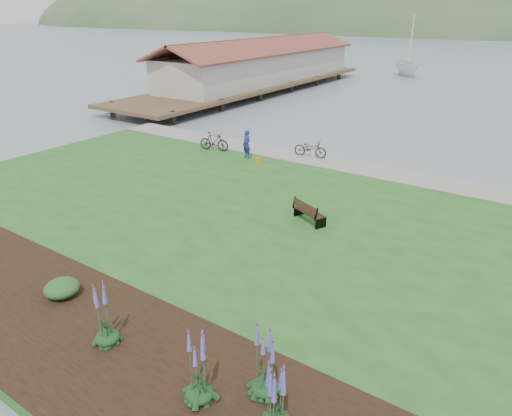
{
  "coord_description": "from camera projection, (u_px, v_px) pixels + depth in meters",
  "views": [
    {
      "loc": [
        8.16,
        -15.13,
        8.06
      ],
      "look_at": [
        -0.55,
        -2.27,
        1.3
      ],
      "focal_mm": 32.0,
      "sensor_mm": 36.0,
      "label": 1
    }
  ],
  "objects": [
    {
      "name": "bicycle_b",
      "position": [
        214.0,
        141.0,
        26.87
      ],
      "size": [
        0.93,
        1.88,
        1.09
      ],
      "primitive_type": "imported",
      "rotation": [
        0.0,
        0.0,
        1.81
      ],
      "color": "black",
      "rests_on": "lawn"
    },
    {
      "name": "echium_5",
      "position": [
        266.0,
        364.0,
        9.56
      ],
      "size": [
        0.62,
        0.62,
        1.97
      ],
      "color": "#133618",
      "rests_on": "garden_bed"
    },
    {
      "name": "person",
      "position": [
        247.0,
        142.0,
        25.29
      ],
      "size": [
        0.8,
        0.67,
        1.87
      ],
      "primitive_type": "imported",
      "rotation": [
        0.0,
        0.0,
        -0.34
      ],
      "color": "navy",
      "rests_on": "lawn"
    },
    {
      "name": "pier_pavilion",
      "position": [
        261.0,
        65.0,
        49.02
      ],
      "size": [
        8.0,
        36.0,
        5.4
      ],
      "color": "#4C3826",
      "rests_on": "ground"
    },
    {
      "name": "lawn",
      "position": [
        272.0,
        235.0,
        17.3
      ],
      "size": [
        34.0,
        20.0,
        0.4
      ],
      "primitive_type": "cube",
      "color": "#22561E",
      "rests_on": "ground"
    },
    {
      "name": "sailboat",
      "position": [
        407.0,
        77.0,
        60.03
      ],
      "size": [
        13.02,
        13.03,
        24.07
      ],
      "primitive_type": "imported",
      "rotation": [
        0.0,
        0.0,
        0.75
      ],
      "color": "silver",
      "rests_on": "ground"
    },
    {
      "name": "echium_4",
      "position": [
        104.0,
        314.0,
        11.03
      ],
      "size": [
        0.62,
        0.62,
        2.1
      ],
      "color": "#133618",
      "rests_on": "garden_bed"
    },
    {
      "name": "echium_0",
      "position": [
        198.0,
        369.0,
        9.4
      ],
      "size": [
        0.62,
        0.62,
        2.02
      ],
      "color": "#133618",
      "rests_on": "garden_bed"
    },
    {
      "name": "pannier",
      "position": [
        258.0,
        160.0,
        24.79
      ],
      "size": [
        0.27,
        0.32,
        0.3
      ],
      "primitive_type": "cube",
      "rotation": [
        0.0,
        0.0,
        -0.38
      ],
      "color": "orange",
      "rests_on": "lawn"
    },
    {
      "name": "garden_bed",
      "position": [
        196.0,
        399.0,
        9.75
      ],
      "size": [
        24.0,
        4.4,
        0.04
      ],
      "primitive_type": "cube",
      "color": "black",
      "rests_on": "lawn"
    },
    {
      "name": "ground",
      "position": [
        298.0,
        222.0,
        18.9
      ],
      "size": [
        600.0,
        600.0,
        0.0
      ],
      "primitive_type": "plane",
      "color": "slate",
      "rests_on": "ground"
    },
    {
      "name": "shrub_0",
      "position": [
        62.0,
        288.0,
        13.16
      ],
      "size": [
        0.99,
        0.99,
        0.5
      ],
      "primitive_type": "ellipsoid",
      "color": "#1E4C21",
      "rests_on": "garden_bed"
    },
    {
      "name": "bicycle_a",
      "position": [
        310.0,
        148.0,
        25.68
      ],
      "size": [
        0.9,
        1.97,
        1.0
      ],
      "primitive_type": "imported",
      "rotation": [
        0.0,
        0.0,
        1.7
      ],
      "color": "black",
      "rests_on": "lawn"
    },
    {
      "name": "park_bench",
      "position": [
        308.0,
        211.0,
        17.76
      ],
      "size": [
        1.56,
        1.13,
        0.9
      ],
      "rotation": [
        0.0,
        0.0,
        -0.43
      ],
      "color": "black",
      "rests_on": "lawn"
    },
    {
      "name": "shoreline_path",
      "position": [
        362.0,
        168.0,
        23.97
      ],
      "size": [
        34.0,
        2.2,
        0.03
      ],
      "primitive_type": "cube",
      "color": "gray",
      "rests_on": "lawn"
    },
    {
      "name": "echium_1",
      "position": [
        277.0,
        400.0,
        8.73
      ],
      "size": [
        0.62,
        0.62,
        1.82
      ],
      "color": "#133618",
      "rests_on": "garden_bed"
    }
  ]
}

